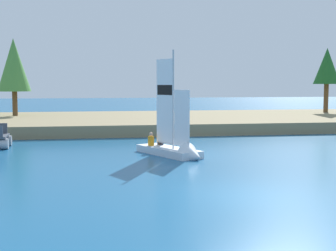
{
  "coord_description": "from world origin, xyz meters",
  "views": [
    {
      "loc": [
        -4.81,
        -14.34,
        3.62
      ],
      "look_at": [
        -0.49,
        11.96,
        1.2
      ],
      "focal_mm": 50.13,
      "sensor_mm": 36.0,
      "label": 1
    }
  ],
  "objects": [
    {
      "name": "sailboat",
      "position": [
        -0.64,
        8.16,
        0.4
      ],
      "size": [
        3.13,
        4.64,
        5.67
      ],
      "rotation": [
        0.0,
        0.0,
        -1.11
      ],
      "color": "silver",
      "rests_on": "ground"
    },
    {
      "name": "ground_plane",
      "position": [
        0.0,
        0.0,
        0.0
      ],
      "size": [
        200.0,
        200.0,
        0.0
      ],
      "primitive_type": "plane",
      "color": "#195684"
    },
    {
      "name": "shoreline_tree_left",
      "position": [
        -11.23,
        27.27,
        5.12
      ],
      "size": [
        2.76,
        2.76,
        6.57
      ],
      "color": "brown",
      "rests_on": "shore_bank"
    },
    {
      "name": "shoreline_tree_centre",
      "position": [
        17.31,
        27.3,
        5.15
      ],
      "size": [
        2.49,
        2.49,
        6.09
      ],
      "color": "brown",
      "rests_on": "shore_bank"
    },
    {
      "name": "shore_bank",
      "position": [
        0.0,
        24.46,
        0.41
      ],
      "size": [
        80.0,
        15.84,
        0.82
      ],
      "primitive_type": "cube",
      "color": "#897A56",
      "rests_on": "ground"
    }
  ]
}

